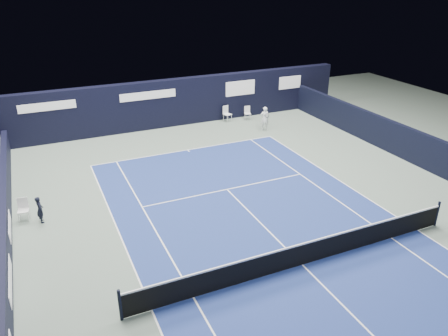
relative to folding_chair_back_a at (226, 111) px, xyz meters
The scene contains 12 objects.
ground 14.52m from the folding_chair_back_a, 107.14° to the right, with size 48.00×48.00×0.00m, color slate.
court_surface 16.44m from the folding_chair_back_a, 105.08° to the right, with size 10.97×23.77×0.01m, color navy.
enclosure_wall_right 11.66m from the folding_chair_back_a, 57.74° to the right, with size 0.30×22.00×1.80m, color black.
folding_chair_back_a is the anchor object (origin of this frame).
folding_chair_back_b 1.53m from the folding_chair_back_a, 11.87° to the right, with size 0.49×0.48×0.94m.
line_judge_chair 15.59m from the folding_chair_back_a, 147.22° to the right, with size 0.49×0.47×0.97m.
line_judge 15.35m from the folding_chair_back_a, 144.36° to the right, with size 0.42×0.28×1.16m, color black.
court_markings 16.44m from the folding_chair_back_a, 105.08° to the right, with size 11.03×23.83×0.00m.
tennis_net 16.43m from the folding_chair_back_a, 105.08° to the right, with size 12.90×0.10×1.10m.
back_sponsor_wall 4.40m from the folding_chair_back_a, behind, with size 26.00×0.63×3.10m.
side_barrier_left 16.95m from the folding_chair_back_a, 144.33° to the right, with size 0.33×22.00×1.20m.
tennis_player 3.10m from the folding_chair_back_a, 60.92° to the right, with size 0.64×0.87×1.55m.
Camera 1 is at (-7.73, -10.36, 9.52)m, focal length 35.00 mm.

